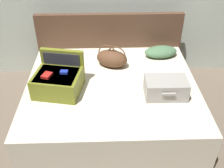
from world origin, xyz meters
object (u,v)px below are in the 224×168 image
(hard_case_medium, at_px, (166,88))
(pillow_near_headboard, at_px, (161,52))
(hard_case_large, at_px, (58,80))
(duffel_bag, at_px, (112,58))
(bed, at_px, (112,102))

(hard_case_medium, xyz_separation_m, pillow_near_headboard, (0.11, 0.88, -0.03))
(hard_case_large, distance_m, pillow_near_headboard, 1.51)
(hard_case_large, relative_size, duffel_bag, 1.25)
(bed, distance_m, hard_case_medium, 0.75)
(hard_case_medium, height_order, pillow_near_headboard, hard_case_medium)
(duffel_bag, bearing_deg, hard_case_large, -140.93)
(hard_case_large, xyz_separation_m, hard_case_medium, (1.21, -0.14, -0.04))
(hard_case_large, distance_m, duffel_bag, 0.81)
(duffel_bag, xyz_separation_m, pillow_near_headboard, (0.69, 0.23, -0.04))
(hard_case_medium, relative_size, pillow_near_headboard, 1.04)
(bed, xyz_separation_m, hard_case_medium, (0.60, -0.24, 0.38))
(hard_case_medium, bearing_deg, bed, 159.08)
(bed, distance_m, pillow_near_headboard, 1.02)
(bed, relative_size, hard_case_medium, 4.36)
(hard_case_large, relative_size, pillow_near_headboard, 1.29)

